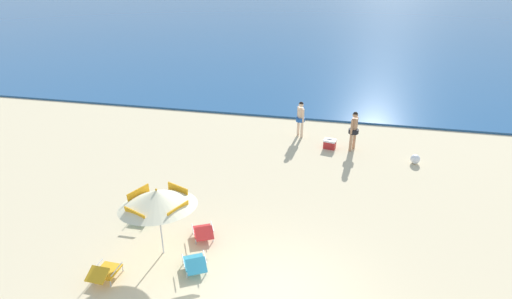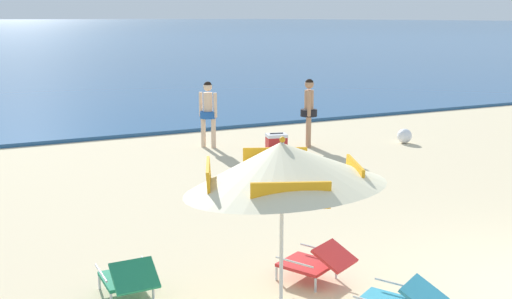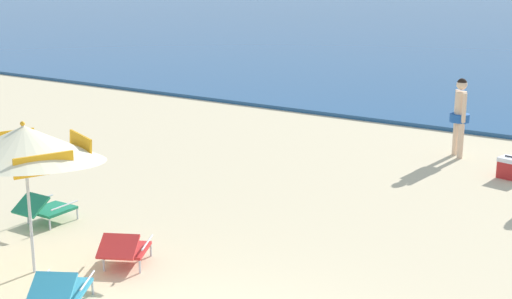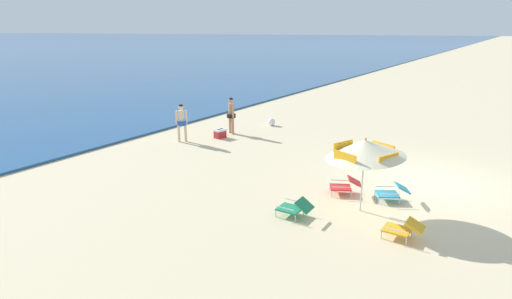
% 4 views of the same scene
% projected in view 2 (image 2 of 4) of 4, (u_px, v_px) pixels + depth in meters
% --- Properties ---
extents(beach_umbrella_striped_main, '(2.82, 2.84, 2.09)m').
position_uv_depth(beach_umbrella_striped_main, '(282.00, 165.00, 6.24)').
color(beach_umbrella_striped_main, silver).
rests_on(beach_umbrella_striped_main, ground).
extents(lounge_chair_under_umbrella, '(0.87, 1.02, 0.52)m').
position_uv_depth(lounge_chair_under_umbrella, '(316.00, 261.00, 7.61)').
color(lounge_chair_under_umbrella, red).
rests_on(lounge_chair_under_umbrella, ground).
extents(lounge_chair_spare_folded, '(0.59, 0.91, 0.53)m').
position_uv_depth(lounge_chair_spare_folded, '(129.00, 277.00, 7.15)').
color(lounge_chair_spare_folded, '#1E7F56').
rests_on(lounge_chair_spare_folded, ground).
extents(person_standing_near_shore, '(0.41, 0.41, 1.66)m').
position_uv_depth(person_standing_near_shore, '(208.00, 110.00, 15.36)').
color(person_standing_near_shore, beige).
rests_on(person_standing_near_shore, ground).
extents(person_standing_beside, '(0.42, 0.46, 1.71)m').
position_uv_depth(person_standing_beside, '(309.00, 108.00, 15.51)').
color(person_standing_beside, tan).
rests_on(person_standing_beside, ground).
extents(cooler_box, '(0.56, 0.45, 0.43)m').
position_uv_depth(cooler_box, '(276.00, 142.00, 15.24)').
color(cooler_box, red).
rests_on(cooler_box, ground).
extents(beach_ball, '(0.38, 0.38, 0.38)m').
position_uv_depth(beach_ball, '(404.00, 136.00, 16.06)').
color(beach_ball, white).
rests_on(beach_ball, ground).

